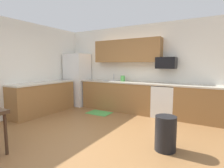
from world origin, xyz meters
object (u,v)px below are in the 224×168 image
Objects in this scene: microwave at (166,63)px; trash_bin at (165,133)px; oven_range at (164,101)px; refrigerator at (77,80)px; kettle at (123,79)px.

microwave is 0.90× the size of trash_bin.
trash_bin is (0.54, -2.12, -1.22)m from microwave.
oven_range is 2.10m from trash_bin.
microwave is (0.00, 0.10, 1.06)m from oven_range.
trash_bin is (3.67, -1.94, -0.62)m from refrigerator.
refrigerator reaches higher than kettle.
kettle is (-1.34, 0.05, 0.56)m from oven_range.
refrigerator is 3.42× the size of microwave.
refrigerator is at bearing -178.54° from oven_range.
oven_range is at bearing -2.13° from kettle.
refrigerator is at bearing -175.84° from kettle.
refrigerator is 3.08× the size of trash_bin.
kettle is (-1.34, -0.05, -0.50)m from microwave.
trash_bin is at bearing -27.90° from refrigerator.
refrigerator reaches higher than oven_range.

